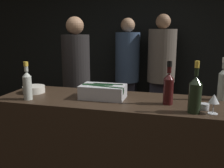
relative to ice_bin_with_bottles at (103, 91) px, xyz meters
The scene contains 13 objects.
wall_back_chalkboard 2.22m from the ice_bin_with_bottles, 88.19° to the left, with size 6.40×0.06×2.80m.
bar_counter 0.58m from the ice_bin_with_bottles, ahead, with size 1.88×0.61×1.03m.
ice_bin_with_bottles is the anchor object (origin of this frame).
bowl_white 0.67m from the ice_bin_with_bottles, behind, with size 0.20×0.20×0.06m.
wine_glass 0.86m from the ice_bin_with_bottles, 12.85° to the right, with size 0.07×0.07×0.14m.
candle_votive 0.80m from the ice_bin_with_bottles, ahead, with size 0.07×0.07×0.05m.
red_wine_bottle_black_foil 0.53m from the ice_bin_with_bottles, ahead, with size 0.08×0.08×0.33m.
champagne_bottle 0.74m from the ice_bin_with_bottles, 15.78° to the right, with size 0.09×0.09×0.36m.
rose_wine_bottle 0.62m from the ice_bin_with_bottles, 161.47° to the right, with size 0.07×0.07×0.31m.
white_wine_bottle 0.97m from the ice_bin_with_bottles, 11.65° to the left, with size 0.07×0.07×0.35m.
person_in_hoodie 1.06m from the ice_bin_with_bottles, 124.95° to the left, with size 0.33×0.33×1.75m.
person_blond_tee 1.81m from the ice_bin_with_bottles, 94.99° to the left, with size 0.37×0.37×1.77m.
person_grey_polo 1.81m from the ice_bin_with_bottles, 78.61° to the left, with size 0.40×0.40×1.81m.
Camera 1 is at (0.51, -1.61, 1.59)m, focal length 40.00 mm.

